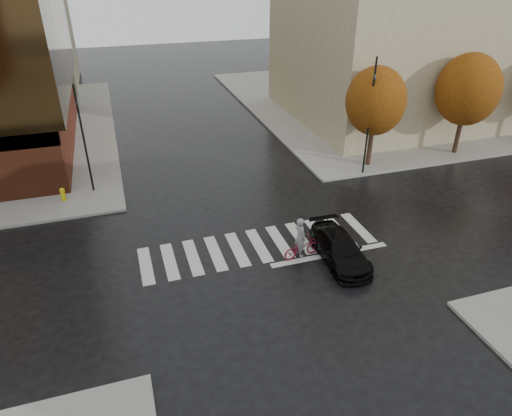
{
  "coord_description": "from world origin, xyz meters",
  "views": [
    {
      "loc": [
        -5.85,
        -17.31,
        12.61
      ],
      "look_at": [
        -0.07,
        0.74,
        2.0
      ],
      "focal_mm": 32.0,
      "sensor_mm": 36.0,
      "label": 1
    }
  ],
  "objects": [
    {
      "name": "tree_ne_a",
      "position": [
        10.0,
        7.4,
        4.46
      ],
      "size": [
        3.8,
        3.8,
        6.5
      ],
      "color": "black",
      "rests_on": "sidewalk_ne"
    },
    {
      "name": "building_ne_tan",
      "position": [
        17.0,
        17.0,
        9.15
      ],
      "size": [
        16.0,
        16.0,
        18.0
      ],
      "primitive_type": "cube",
      "color": "tan",
      "rests_on": "sidewalk_ne"
    },
    {
      "name": "manhole",
      "position": [
        3.61,
        -2.0,
        0.01
      ],
      "size": [
        0.76,
        0.76,
        0.01
      ],
      "primitive_type": "cylinder",
      "rotation": [
        0.0,
        0.0,
        0.18
      ],
      "color": "#413517",
      "rests_on": "ground"
    },
    {
      "name": "traffic_light_nw",
      "position": [
        -7.71,
        9.0,
        3.68
      ],
      "size": [
        0.19,
        0.17,
        6.35
      ],
      "rotation": [
        0.0,
        0.0,
        -1.29
      ],
      "color": "black",
      "rests_on": "sidewalk_nw"
    },
    {
      "name": "sedan",
      "position": [
        3.21,
        -1.8,
        0.63
      ],
      "size": [
        1.9,
        4.37,
        1.25
      ],
      "primitive_type": "imported",
      "rotation": [
        0.0,
        0.0,
        -0.04
      ],
      "color": "black",
      "rests_on": "ground"
    },
    {
      "name": "ground",
      "position": [
        0.0,
        0.0,
        0.0
      ],
      "size": [
        120.0,
        120.0,
        0.0
      ],
      "primitive_type": "plane",
      "color": "black",
      "rests_on": "ground"
    },
    {
      "name": "fire_hydrant",
      "position": [
        -9.34,
        8.13,
        0.59
      ],
      "size": [
        0.29,
        0.29,
        0.81
      ],
      "color": "gold",
      "rests_on": "sidewalk_nw"
    },
    {
      "name": "tree_ne_b",
      "position": [
        17.0,
        7.4,
        4.62
      ],
      "size": [
        4.2,
        4.2,
        6.89
      ],
      "color": "black",
      "rests_on": "sidewalk_ne"
    },
    {
      "name": "sidewalk_ne",
      "position": [
        21.0,
        21.0,
        0.07
      ],
      "size": [
        30.0,
        30.0,
        0.15
      ],
      "primitive_type": "cube",
      "color": "gray",
      "rests_on": "ground"
    },
    {
      "name": "cyclist",
      "position": [
        1.59,
        -1.0,
        0.72
      ],
      "size": [
        1.93,
        0.93,
        2.11
      ],
      "rotation": [
        0.0,
        0.0,
        1.73
      ],
      "color": "maroon",
      "rests_on": "ground"
    },
    {
      "name": "traffic_light_ne",
      "position": [
        9.0,
        6.3,
        4.31
      ],
      "size": [
        0.2,
        0.22,
        7.31
      ],
      "rotation": [
        0.0,
        0.0,
        2.81
      ],
      "color": "black",
      "rests_on": "sidewalk_ne"
    },
    {
      "name": "crosswalk",
      "position": [
        0.0,
        0.5,
        0.01
      ],
      "size": [
        12.0,
        3.0,
        0.01
      ],
      "primitive_type": "cube",
      "color": "silver",
      "rests_on": "ground"
    }
  ]
}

